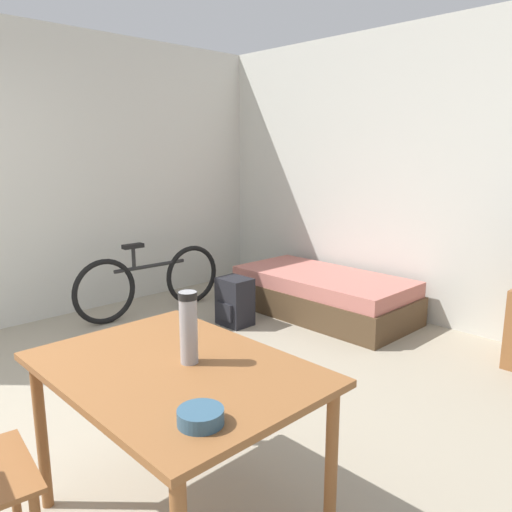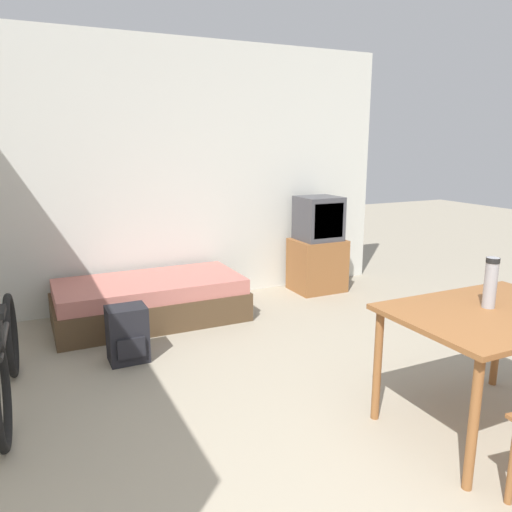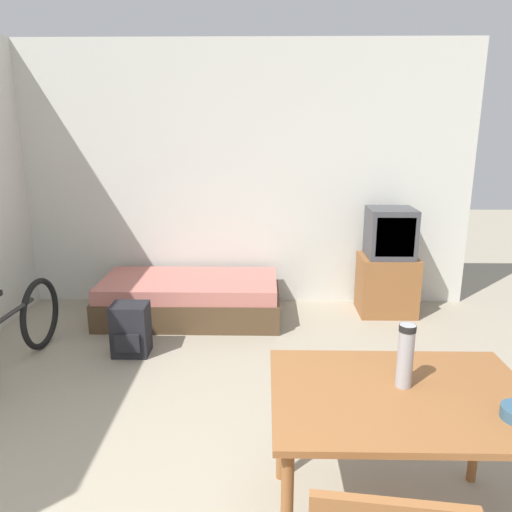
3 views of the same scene
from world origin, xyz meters
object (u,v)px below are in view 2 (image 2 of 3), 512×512
at_px(tv, 318,248).
at_px(thermos_flask, 491,281).
at_px(daybed, 150,300).
at_px(backpack, 128,334).
at_px(dining_table, 493,325).
at_px(bicycle, 7,360).

distance_m(tv, thermos_flask, 2.90).
bearing_deg(daybed, backpack, -114.89).
distance_m(dining_table, backpack, 2.58).
xyz_separation_m(dining_table, backpack, (-1.74, 1.86, -0.43)).
height_order(tv, dining_table, tv).
distance_m(tv, backpack, 2.59).
relative_size(dining_table, thermos_flask, 3.90).
distance_m(thermos_flask, backpack, 2.60).
xyz_separation_m(dining_table, thermos_flask, (0.02, 0.06, 0.25)).
bearing_deg(bicycle, daybed, 44.30).
height_order(tv, bicycle, tv).
relative_size(tv, thermos_flask, 3.64).
height_order(tv, thermos_flask, tv).
xyz_separation_m(daybed, backpack, (-0.38, -0.82, 0.02)).
height_order(daybed, thermos_flask, thermos_flask).
height_order(daybed, dining_table, dining_table).
xyz_separation_m(bicycle, thermos_flask, (2.59, -1.44, 0.58)).
height_order(dining_table, bicycle, dining_table).
distance_m(bicycle, backpack, 0.91).
distance_m(daybed, bicycle, 1.70).
bearing_deg(backpack, thermos_flask, -45.74).
bearing_deg(daybed, thermos_flask, -62.27).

